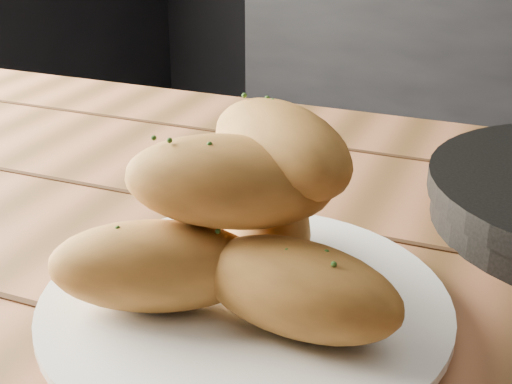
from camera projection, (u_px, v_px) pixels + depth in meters
plate at (245, 307)px, 0.50m from camera, size 0.29×0.29×0.02m
bread_rolls at (244, 223)px, 0.48m from camera, size 0.25×0.22×0.13m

